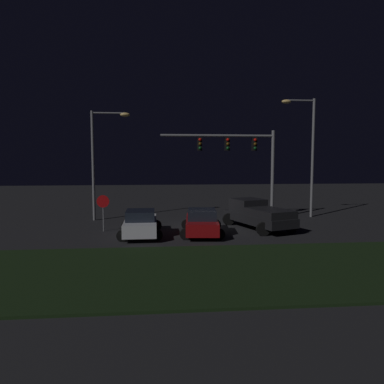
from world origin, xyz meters
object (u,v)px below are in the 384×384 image
Objects in this scene: car_sedan at (202,222)px; traffic_signal_gantry at (240,152)px; stop_sign at (103,206)px; street_lamp_left at (101,151)px; car_sedan_far at (141,223)px; pickup_truck at (257,213)px; street_lamp_right at (307,144)px.

traffic_signal_gantry reaches higher than car_sedan.
traffic_signal_gantry is 3.73× the size of stop_sign.
car_sedan is 6.14m from stop_sign.
traffic_signal_gantry is 10.53m from stop_sign.
car_sedan is 9.75m from street_lamp_left.
stop_sign reaches higher than car_sedan_far.
car_sedan_far is at bearing -143.35° from traffic_signal_gantry.
street_lamp_left reaches higher than stop_sign.
stop_sign is (-5.88, 1.56, 0.82)m from car_sedan.
pickup_truck is 1.30× the size of car_sedan_far.
traffic_signal_gantry is at bearing -172.62° from street_lamp_right.
stop_sign is at bearing 55.69° from car_sedan_far.
car_sedan_far is 9.64m from traffic_signal_gantry.
street_lamp_right is at bearing -69.17° from pickup_truck.
stop_sign is at bearing 70.71° from pickup_truck.
street_lamp_right is at bearing 7.38° from traffic_signal_gantry.
street_lamp_right is (12.24, 5.87, 4.81)m from car_sedan_far.
pickup_truck is 7.95m from street_lamp_right.
pickup_truck is at bearing -84.94° from traffic_signal_gantry.
car_sedan_far is 14.41m from street_lamp_right.
traffic_signal_gantry is at bearing 21.29° from stop_sign.
street_lamp_right is (4.95, 4.24, 4.55)m from pickup_truck.
traffic_signal_gantry is (-0.31, 3.55, 3.90)m from pickup_truck.
traffic_signal_gantry is 5.35m from street_lamp_right.
car_sedan is 7.48m from traffic_signal_gantry.
stop_sign is (-2.33, 1.56, 0.82)m from car_sedan_far.
car_sedan is at bearing -14.87° from stop_sign.
street_lamp_right reaches higher than car_sedan_far.
street_lamp_right reaches higher than car_sedan.
car_sedan is 0.55× the size of traffic_signal_gantry.
pickup_truck is at bearing -22.13° from street_lamp_left.
street_lamp_left is at bearing 26.90° from car_sedan_far.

